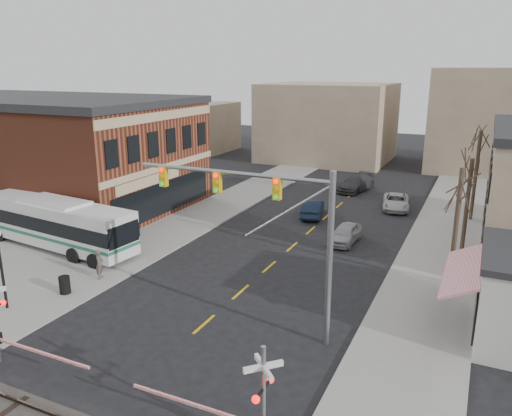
{
  "coord_description": "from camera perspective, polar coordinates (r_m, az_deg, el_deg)",
  "views": [
    {
      "loc": [
        11.56,
        -16.76,
        12.16
      ],
      "look_at": [
        -1.3,
        10.82,
        3.5
      ],
      "focal_mm": 35.0,
      "sensor_mm": 36.0,
      "label": 1
    }
  ],
  "objects": [
    {
      "name": "car_a",
      "position": [
        36.15,
        10.17,
        -2.89
      ],
      "size": [
        1.75,
        4.02,
        1.35
      ],
      "primitive_type": "imported",
      "rotation": [
        0.0,
        0.0,
        -0.04
      ],
      "color": "#A1A1A5",
      "rests_on": "ground"
    },
    {
      "name": "traffic_signal_mast",
      "position": [
        22.3,
        1.91,
        -0.89
      ],
      "size": [
        9.78,
        0.3,
        8.0
      ],
      "color": "gray",
      "rests_on": "ground"
    },
    {
      "name": "rr_crossing_west",
      "position": [
        23.67,
        -27.18,
        -11.51
      ],
      "size": [
        5.6,
        1.36,
        4.0
      ],
      "color": "gray",
      "rests_on": "ground"
    },
    {
      "name": "ground",
      "position": [
        23.71,
        -8.53,
        -15.16
      ],
      "size": [
        160.0,
        160.0,
        0.0
      ],
      "primitive_type": "plane",
      "color": "black",
      "rests_on": "ground"
    },
    {
      "name": "pedestrian_near",
      "position": [
        30.78,
        -17.45,
        -6.14
      ],
      "size": [
        0.64,
        0.75,
        1.76
      ],
      "primitive_type": "imported",
      "rotation": [
        0.0,
        0.0,
        1.96
      ],
      "color": "#504640",
      "rests_on": "sidewalk_west"
    },
    {
      "name": "car_b",
      "position": [
        42.03,
        6.49,
        0.0
      ],
      "size": [
        2.42,
        4.64,
        1.45
      ],
      "primitive_type": "imported",
      "rotation": [
        0.0,
        0.0,
        3.35
      ],
      "color": "#152136",
      "rests_on": "ground"
    },
    {
      "name": "tree_east_c",
      "position": [
        43.59,
        23.8,
        3.37
      ],
      "size": [
        0.28,
        0.28,
        7.2
      ],
      "color": "#382B21",
      "rests_on": "sidewalk_east"
    },
    {
      "name": "brick_building",
      "position": [
        51.11,
        -24.53,
        6.2
      ],
      "size": [
        30.4,
        15.4,
        9.6
      ],
      "color": "brown",
      "rests_on": "ground"
    },
    {
      "name": "tree_east_a",
      "position": [
        30.05,
        21.88,
        -2.05
      ],
      "size": [
        0.28,
        0.28,
        6.75
      ],
      "color": "#382B21",
      "rests_on": "sidewalk_east"
    },
    {
      "name": "sidewalk_west",
      "position": [
        44.06,
        -4.63,
        -0.1
      ],
      "size": [
        5.0,
        60.0,
        0.12
      ],
      "primitive_type": "cube",
      "color": "gray",
      "rests_on": "ground"
    },
    {
      "name": "trash_bin",
      "position": [
        29.6,
        -21.02,
        -8.2
      ],
      "size": [
        0.6,
        0.6,
        0.98
      ],
      "primitive_type": "cylinder",
      "color": "black",
      "rests_on": "sidewalk_west"
    },
    {
      "name": "tree_east_b",
      "position": [
        35.88,
        22.96,
        0.26
      ],
      "size": [
        0.28,
        0.28,
        6.3
      ],
      "color": "#382B21",
      "rests_on": "sidewalk_east"
    },
    {
      "name": "sidewalk_east",
      "position": [
        38.75,
        20.69,
        -3.37
      ],
      "size": [
        5.0,
        60.0,
        0.12
      ],
      "primitive_type": "cube",
      "color": "gray",
      "rests_on": "ground"
    },
    {
      "name": "pedestrian_far",
      "position": [
        33.61,
        -15.91,
        -4.16
      ],
      "size": [
        1.07,
        1.06,
        1.74
      ],
      "primitive_type": "imported",
      "rotation": [
        0.0,
        0.0,
        0.76
      ],
      "color": "#384763",
      "rests_on": "sidewalk_west"
    },
    {
      "name": "rr_crossing_east",
      "position": [
        16.95,
        -0.58,
        -21.09
      ],
      "size": [
        5.6,
        1.36,
        4.0
      ],
      "color": "gray",
      "rests_on": "ground"
    },
    {
      "name": "transit_bus",
      "position": [
        36.74,
        -21.86,
        -1.58
      ],
      "size": [
        12.97,
        4.08,
        3.28
      ],
      "color": "silver",
      "rests_on": "ground"
    },
    {
      "name": "car_d",
      "position": [
        51.45,
        11.36,
        2.8
      ],
      "size": [
        3.35,
        5.71,
        1.55
      ],
      "primitive_type": "imported",
      "rotation": [
        0.0,
        0.0,
        -0.23
      ],
      "color": "#37373B",
      "rests_on": "ground"
    },
    {
      "name": "car_c",
      "position": [
        45.6,
        15.7,
        0.68
      ],
      "size": [
        2.95,
        5.03,
        1.31
      ],
      "primitive_type": "imported",
      "rotation": [
        0.0,
        0.0,
        0.17
      ],
      "color": "#B5B5B5",
      "rests_on": "ground"
    }
  ]
}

